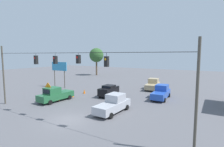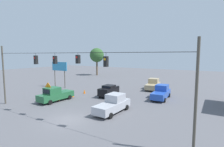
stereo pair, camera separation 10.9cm
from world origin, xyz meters
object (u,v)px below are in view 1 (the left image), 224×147
at_px(traffic_cone_nearest, 59,98).
at_px(tree_horizon_left, 96,55).
at_px(pickup_truck_silver_crossing_near, 113,104).
at_px(work_zone_sign, 48,88).
at_px(sedan_black_withflow_mid, 109,90).
at_px(pickup_truck_green_parked_shoulder, 55,95).
at_px(traffic_cone_third, 84,91).
at_px(overhead_signal_span, 66,73).
at_px(traffic_cone_second, 73,95).
at_px(pickup_truck_tan_oncoming_deep, 153,84).
at_px(pickup_truck_blue_oncoming_far, 161,92).
at_px(roadside_billboard, 59,68).

bearing_deg(traffic_cone_nearest, tree_horizon_left, -63.97).
relative_size(pickup_truck_silver_crossing_near, work_zone_sign, 1.96).
relative_size(work_zone_sign, tree_horizon_left, 0.32).
height_order(sedan_black_withflow_mid, tree_horizon_left, tree_horizon_left).
xyz_separation_m(pickup_truck_green_parked_shoulder, traffic_cone_third, (-0.36, -6.15, -0.61)).
bearing_deg(sedan_black_withflow_mid, traffic_cone_third, 5.59).
height_order(overhead_signal_span, work_zone_sign, overhead_signal_span).
relative_size(traffic_cone_nearest, work_zone_sign, 0.26).
height_order(sedan_black_withflow_mid, traffic_cone_second, sedan_black_withflow_mid).
bearing_deg(tree_horizon_left, pickup_truck_tan_oncoming_deep, 149.52).
distance_m(sedan_black_withflow_mid, work_zone_sign, 9.38).
distance_m(sedan_black_withflow_mid, traffic_cone_third, 4.86).
relative_size(pickup_truck_green_parked_shoulder, tree_horizon_left, 0.61).
bearing_deg(traffic_cone_second, overhead_signal_span, 130.62).
relative_size(pickup_truck_blue_oncoming_far, work_zone_sign, 1.96).
relative_size(overhead_signal_span, traffic_cone_nearest, 32.81).
xyz_separation_m(sedan_black_withflow_mid, traffic_cone_nearest, (4.91, 6.19, -0.60)).
distance_m(pickup_truck_tan_oncoming_deep, pickup_truck_silver_crossing_near, 15.80).
bearing_deg(sedan_black_withflow_mid, tree_horizon_left, -50.34).
bearing_deg(pickup_truck_silver_crossing_near, overhead_signal_span, 59.18).
xyz_separation_m(pickup_truck_tan_oncoming_deep, traffic_cone_third, (9.20, 9.80, -0.61)).
bearing_deg(pickup_truck_tan_oncoming_deep, pickup_truck_blue_oncoming_far, 117.69).
relative_size(pickup_truck_tan_oncoming_deep, pickup_truck_blue_oncoming_far, 1.00).
height_order(pickup_truck_green_parked_shoulder, sedan_black_withflow_mid, pickup_truck_green_parked_shoulder).
distance_m(traffic_cone_third, roadside_billboard, 9.25).
xyz_separation_m(pickup_truck_green_parked_shoulder, sedan_black_withflow_mid, (-5.16, -6.62, -0.01)).
bearing_deg(tree_horizon_left, overhead_signal_span, 121.60).
height_order(traffic_cone_third, tree_horizon_left, tree_horizon_left).
distance_m(pickup_truck_green_parked_shoulder, traffic_cone_nearest, 0.79).
bearing_deg(pickup_truck_green_parked_shoulder, overhead_signal_span, 147.27).
bearing_deg(tree_horizon_left, traffic_cone_nearest, 116.03).
bearing_deg(sedan_black_withflow_mid, pickup_truck_blue_oncoming_far, -159.53).
xyz_separation_m(overhead_signal_span, pickup_truck_blue_oncoming_far, (-5.90, -14.05, -3.98)).
distance_m(traffic_cone_nearest, tree_horizon_left, 33.40).
height_order(pickup_truck_green_parked_shoulder, roadside_billboard, roadside_billboard).
relative_size(pickup_truck_tan_oncoming_deep, work_zone_sign, 1.96).
bearing_deg(pickup_truck_tan_oncoming_deep, traffic_cone_nearest, 59.04).
bearing_deg(pickup_truck_blue_oncoming_far, tree_horizon_left, -36.97).
xyz_separation_m(overhead_signal_span, pickup_truck_tan_oncoming_deep, (-2.53, -20.48, -3.98)).
bearing_deg(pickup_truck_green_parked_shoulder, traffic_cone_nearest, -119.94).
distance_m(pickup_truck_tan_oncoming_deep, traffic_cone_third, 13.46).
relative_size(overhead_signal_span, sedan_black_withflow_mid, 5.76).
xyz_separation_m(pickup_truck_green_parked_shoulder, pickup_truck_tan_oncoming_deep, (-9.56, -15.96, 0.00)).
bearing_deg(roadside_billboard, work_zone_sign, 129.57).
xyz_separation_m(roadside_billboard, tree_horizon_left, (6.22, -21.77, 2.65)).
distance_m(pickup_truck_blue_oncoming_far, sedan_black_withflow_mid, 8.30).
xyz_separation_m(traffic_cone_nearest, work_zone_sign, (0.89, 1.10, 1.62)).
xyz_separation_m(overhead_signal_span, pickup_truck_silver_crossing_near, (-2.79, -4.67, -3.98)).
height_order(overhead_signal_span, roadside_billboard, overhead_signal_span).
height_order(pickup_truck_silver_crossing_near, traffic_cone_nearest, pickup_truck_silver_crossing_near).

